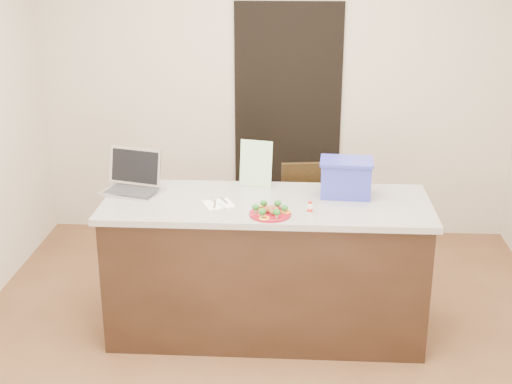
# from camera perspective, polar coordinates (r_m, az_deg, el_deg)

# --- Properties ---
(ground) EXTENTS (4.00, 4.00, 0.00)m
(ground) POSITION_cam_1_polar(r_m,az_deg,el_deg) (4.66, 0.64, -12.50)
(ground) COLOR brown
(ground) RESTS_ON ground
(room_shell) EXTENTS (4.00, 4.00, 4.00)m
(room_shell) POSITION_cam_1_polar(r_m,az_deg,el_deg) (4.04, 0.73, 7.35)
(room_shell) COLOR white
(room_shell) RESTS_ON ground
(doorway) EXTENTS (0.90, 0.02, 2.00)m
(doorway) POSITION_cam_1_polar(r_m,az_deg,el_deg) (6.10, 2.54, 5.63)
(doorway) COLOR black
(doorway) RESTS_ON ground
(island) EXTENTS (2.06, 0.76, 0.92)m
(island) POSITION_cam_1_polar(r_m,az_deg,el_deg) (4.65, 0.81, -6.03)
(island) COLOR black
(island) RESTS_ON ground
(plate) EXTENTS (0.25, 0.25, 0.02)m
(plate) POSITION_cam_1_polar(r_m,az_deg,el_deg) (4.25, 1.14, -1.75)
(plate) COLOR maroon
(plate) RESTS_ON island
(meatballs) EXTENTS (0.10, 0.09, 0.04)m
(meatballs) POSITION_cam_1_polar(r_m,az_deg,el_deg) (4.24, 1.18, -1.43)
(meatballs) COLOR brown
(meatballs) RESTS_ON plate
(broccoli) EXTENTS (0.22, 0.19, 0.04)m
(broccoli) POSITION_cam_1_polar(r_m,az_deg,el_deg) (4.23, 1.14, -1.25)
(broccoli) COLOR #165115
(broccoli) RESTS_ON plate
(pepper_rings) EXTENTS (0.22, 0.23, 0.01)m
(pepper_rings) POSITION_cam_1_polar(r_m,az_deg,el_deg) (4.25, 1.14, -1.64)
(pepper_rings) COLOR yellow
(pepper_rings) RESTS_ON plate
(napkin) EXTENTS (0.22, 0.22, 0.01)m
(napkin) POSITION_cam_1_polar(r_m,az_deg,el_deg) (4.42, -3.03, -0.97)
(napkin) COLOR white
(napkin) RESTS_ON island
(fork) EXTENTS (0.04, 0.17, 0.00)m
(fork) POSITION_cam_1_polar(r_m,az_deg,el_deg) (4.43, -3.27, -0.84)
(fork) COLOR #A9AAAE
(fork) RESTS_ON napkin
(knife) EXTENTS (0.06, 0.19, 0.01)m
(knife) POSITION_cam_1_polar(r_m,az_deg,el_deg) (4.40, -2.66, -0.97)
(knife) COLOR silver
(knife) RESTS_ON napkin
(yogurt_bottle) EXTENTS (0.03, 0.03, 0.07)m
(yogurt_bottle) POSITION_cam_1_polar(r_m,az_deg,el_deg) (4.28, 4.33, -1.34)
(yogurt_bottle) COLOR silver
(yogurt_bottle) RESTS_ON island
(laptop) EXTENTS (0.43, 0.39, 0.26)m
(laptop) POSITION_cam_1_polar(r_m,az_deg,el_deg) (4.72, -9.78, 1.00)
(laptop) COLOR #B9B9BE
(laptop) RESTS_ON island
(leaflet) EXTENTS (0.22, 0.09, 0.31)m
(leaflet) POSITION_cam_1_polar(r_m,az_deg,el_deg) (4.70, -0.01, 2.28)
(leaflet) COLOR white
(leaflet) RESTS_ON island
(blue_box) EXTENTS (0.35, 0.26, 0.24)m
(blue_box) POSITION_cam_1_polar(r_m,az_deg,el_deg) (4.57, 7.21, 1.16)
(blue_box) COLOR #2D32A3
(blue_box) RESTS_ON island
(chair) EXTENTS (0.46, 0.46, 0.93)m
(chair) POSITION_cam_1_polar(r_m,az_deg,el_deg) (5.24, 4.25, -2.21)
(chair) COLOR #31200E
(chair) RESTS_ON ground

